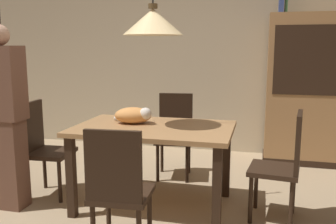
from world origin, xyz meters
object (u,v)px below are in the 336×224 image
at_px(book_green_slim, 286,2).
at_px(dining_table, 154,137).
at_px(cat_sleeping, 134,115).
at_px(pendant_lamp, 153,22).
at_px(chair_far_back, 175,131).
at_px(chair_right_side, 284,162).
at_px(chair_left_side, 43,144).
at_px(person_standing, 5,118).
at_px(hutch_bookcase, 312,93).
at_px(chair_near_front, 119,187).
at_px(book_blue_wide, 281,3).

bearing_deg(book_green_slim, dining_table, -123.79).
bearing_deg(cat_sleeping, pendant_lamp, -21.71).
bearing_deg(cat_sleeping, chair_far_back, 75.58).
height_order(chair_right_side, chair_far_back, same).
height_order(chair_left_side, book_green_slim, book_green_slim).
distance_m(chair_left_side, person_standing, 0.48).
bearing_deg(dining_table, cat_sleeping, 158.29).
height_order(chair_left_side, hutch_bookcase, hutch_bookcase).
xyz_separation_m(chair_left_side, chair_far_back, (1.12, 0.88, 0.00)).
xyz_separation_m(chair_near_front, chair_left_side, (-1.13, 0.87, 0.00)).
xyz_separation_m(chair_left_side, person_standing, (-0.15, -0.33, 0.32)).
relative_size(chair_near_front, book_green_slim, 3.58).
xyz_separation_m(dining_table, pendant_lamp, (-0.00, 0.00, 1.01)).
bearing_deg(chair_right_side, pendant_lamp, 179.53).
relative_size(pendant_lamp, hutch_bookcase, 0.70).
bearing_deg(person_standing, chair_near_front, -22.83).
relative_size(pendant_lamp, book_green_slim, 5.00).
height_order(chair_near_front, book_green_slim, book_green_slim).
relative_size(chair_right_side, pendant_lamp, 0.72).
xyz_separation_m(dining_table, book_blue_wide, (1.11, 1.74, 1.32)).
bearing_deg(dining_table, hutch_bookcase, 48.67).
xyz_separation_m(chair_right_side, chair_far_back, (-1.14, 0.89, 0.00)).
bearing_deg(pendant_lamp, cat_sleeping, 158.29).
distance_m(chair_near_front, person_standing, 1.43).
height_order(dining_table, hutch_bookcase, hutch_bookcase).
height_order(chair_near_front, book_blue_wide, book_blue_wide).
relative_size(chair_right_side, book_blue_wide, 3.88).
relative_size(chair_far_back, book_green_slim, 3.58).
distance_m(chair_left_side, book_green_slim, 3.24).
relative_size(dining_table, book_green_slim, 5.38).
bearing_deg(chair_left_side, dining_table, 0.31).
height_order(chair_left_side, cat_sleeping, chair_left_side).
bearing_deg(book_green_slim, pendant_lamp, -123.79).
height_order(book_blue_wide, book_green_slim, book_green_slim).
height_order(pendant_lamp, book_blue_wide, pendant_lamp).
bearing_deg(person_standing, book_green_slim, 40.46).
distance_m(chair_near_front, chair_left_side, 1.43).
bearing_deg(book_green_slim, chair_far_back, -143.64).
height_order(chair_near_front, person_standing, person_standing).
xyz_separation_m(chair_near_front, book_green_slim, (1.16, 2.62, 1.47)).
bearing_deg(dining_table, chair_right_side, -0.47).
relative_size(dining_table, hutch_bookcase, 0.76).
distance_m(book_blue_wide, book_green_slim, 0.06).
xyz_separation_m(chair_far_back, book_blue_wide, (1.12, 0.87, 1.46)).
distance_m(hutch_bookcase, person_standing, 3.49).
distance_m(chair_far_back, pendant_lamp, 1.45).
xyz_separation_m(dining_table, cat_sleeping, (-0.21, 0.08, 0.18)).
xyz_separation_m(chair_near_front, chair_far_back, (-0.02, 1.76, 0.00)).
height_order(chair_left_side, chair_far_back, same).
xyz_separation_m(chair_right_side, chair_left_side, (-2.26, 0.00, 0.00)).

